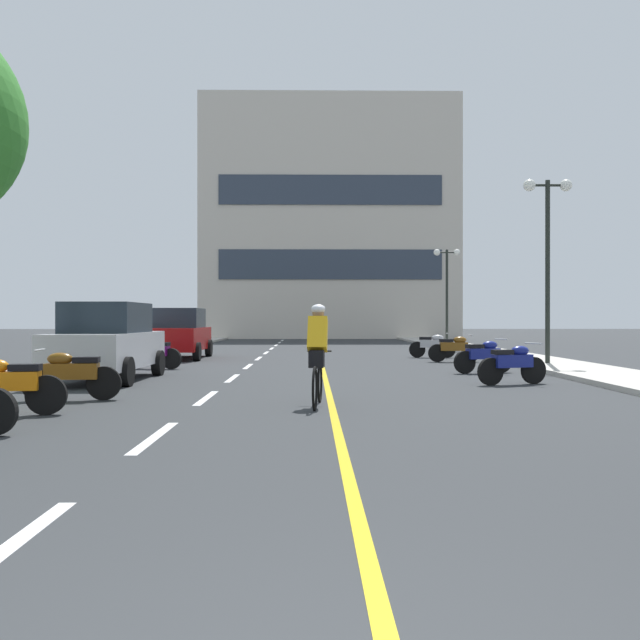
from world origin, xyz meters
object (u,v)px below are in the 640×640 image
parked_car_near (107,341)px  motorcycle_6 (484,355)px  motorcycle_7 (153,352)px  street_lamp_far (447,274)px  motorcycle_5 (513,363)px  parked_car_mid (180,333)px  motorcycle_4 (71,374)px  street_lamp_mid (548,230)px  motorcycle_8 (454,348)px  motorcycle_9 (433,345)px  cyclist_rider (317,352)px  motorcycle_3 (7,384)px

parked_car_near → motorcycle_6: (9.34, 1.97, -0.44)m
motorcycle_6 → motorcycle_7: (-9.11, 1.62, 0.00)m
street_lamp_far → motorcycle_5: street_lamp_far is taller
parked_car_mid → motorcycle_6: 11.40m
parked_car_mid → motorcycle_4: 12.33m
street_lamp_mid → motorcycle_8: 4.85m
parked_car_near → motorcycle_8: 11.51m
motorcycle_4 → parked_car_near: bearing=97.9°
street_lamp_mid → motorcycle_9: 6.47m
motorcycle_8 → motorcycle_4: bearing=-131.2°
street_lamp_mid → parked_car_mid: 12.99m
parked_car_mid → cyclist_rider: 13.95m
motorcycle_3 → motorcycle_5: (8.95, 4.55, 0.00)m
parked_car_near → motorcycle_3: 5.66m
street_lamp_mid → parked_car_mid: (-11.85, 4.25, -3.19)m
motorcycle_5 → motorcycle_7: size_ratio=0.99×
motorcycle_5 → motorcycle_6: bearing=87.1°
parked_car_near → motorcycle_9: 12.86m
street_lamp_far → motorcycle_6: street_lamp_far is taller
motorcycle_3 → motorcycle_6: same height
parked_car_near → parked_car_mid: bearing=89.9°
street_lamp_far → parked_car_mid: size_ratio=1.22×
motorcycle_6 → motorcycle_8: (0.19, 4.48, 0.00)m
cyclist_rider → motorcycle_8: bearing=67.1°
motorcycle_6 → motorcycle_7: 9.26m
motorcycle_8 → parked_car_near: bearing=-145.9°
street_lamp_far → cyclist_rider: size_ratio=2.90×
parked_car_near → street_lamp_far: bearing=59.4°
motorcycle_8 → cyclist_rider: bearing=-112.9°
street_lamp_mid → parked_car_near: size_ratio=1.31×
parked_car_near → cyclist_rider: 6.68m
street_lamp_mid → parked_car_near: street_lamp_mid is taller
street_lamp_mid → parked_car_mid: street_lamp_mid is taller
parked_car_mid → motorcycle_4: size_ratio=2.48×
parked_car_mid → motorcycle_6: parked_car_mid is taller
street_lamp_mid → motorcycle_9: size_ratio=3.24×
motorcycle_4 → parked_car_mid: bearing=92.4°
street_lamp_far → motorcycle_8: (-2.66, -14.19, -3.40)m
parked_car_near → cyclist_rider: bearing=-43.2°
motorcycle_3 → cyclist_rider: bearing=13.0°
parked_car_near → motorcycle_4: 3.87m
parked_car_mid → motorcycle_9: size_ratio=2.48×
motorcycle_8 → motorcycle_9: same height
street_lamp_mid → motorcycle_7: 12.21m
motorcycle_4 → motorcycle_8: same height
street_lamp_mid → parked_car_near: bearing=-160.3°
motorcycle_5 → motorcycle_9: size_ratio=0.97×
parked_car_near → motorcycle_8: bearing=34.1°
motorcycle_4 → motorcycle_5: 9.07m
parked_car_near → parked_car_mid: (0.01, 8.50, 0.00)m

